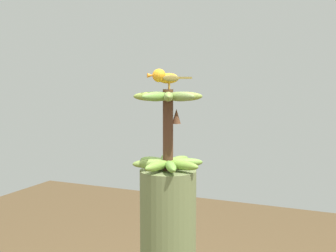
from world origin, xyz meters
TOP-DOWN VIEW (x-y plane):
  - banana_bunch at (0.00, -0.00)m, footprint 0.29×0.29m
  - perched_bird at (-0.01, 0.01)m, footprint 0.13×0.16m

SIDE VIEW (x-z plane):
  - banana_bunch at x=0.00m, z-range 1.30..1.63m
  - perched_bird at x=-0.01m, z-range 1.64..1.72m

